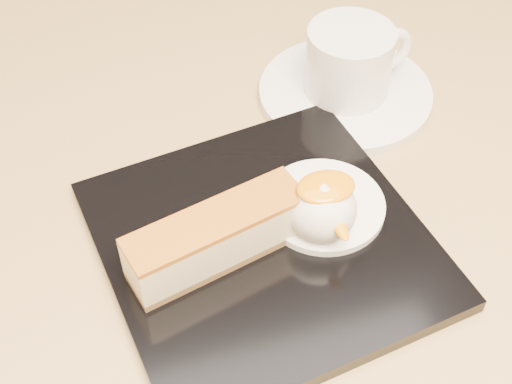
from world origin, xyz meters
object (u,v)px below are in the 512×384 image
object	(u,v)px
cheesecake	(217,237)
ice_cream_scoop	(322,209)
saucer	(345,93)
coffee_cup	(351,60)
dessert_plate	(264,244)
table	(214,370)

from	to	relation	value
cheesecake	ice_cream_scoop	size ratio (longest dim) A/B	2.69
cheesecake	saucer	world-z (taller)	cheesecake
cheesecake	coffee_cup	distance (m)	0.21
cheesecake	saucer	distance (m)	0.21
dessert_plate	saucer	distance (m)	0.18
dessert_plate	table	bearing A→B (deg)	-179.10
table	dessert_plate	world-z (taller)	dessert_plate
cheesecake	ice_cream_scoop	xyz separation A→B (m)	(0.07, 0.00, 0.00)
table	ice_cream_scoop	size ratio (longest dim) A/B	16.52
ice_cream_scoop	saucer	world-z (taller)	ice_cream_scoop
table	cheesecake	distance (m)	0.19
dessert_plate	cheesecake	size ratio (longest dim) A/B	1.69
table	dessert_plate	bearing A→B (deg)	0.90
dessert_plate	coffee_cup	world-z (taller)	coffee_cup
ice_cream_scoop	saucer	size ratio (longest dim) A/B	0.32
dessert_plate	coffee_cup	size ratio (longest dim) A/B	2.27
cheesecake	coffee_cup	size ratio (longest dim) A/B	1.34
ice_cream_scoop	cheesecake	bearing A→B (deg)	180.00
ice_cream_scoop	dessert_plate	bearing A→B (deg)	172.87
saucer	coffee_cup	size ratio (longest dim) A/B	1.55
cheesecake	saucer	xyz separation A→B (m)	(0.15, 0.14, -0.03)
saucer	cheesecake	bearing A→B (deg)	-136.40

